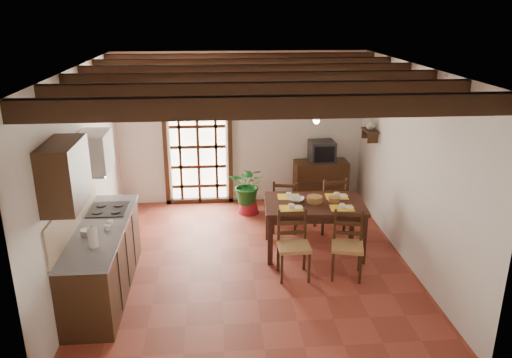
{
  "coord_description": "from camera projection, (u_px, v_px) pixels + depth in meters",
  "views": [
    {
      "loc": [
        -0.46,
        -6.45,
        3.53
      ],
      "look_at": [
        0.1,
        0.4,
        1.15
      ],
      "focal_mm": 35.0,
      "sensor_mm": 36.0,
      "label": 1
    }
  ],
  "objects": [
    {
      "name": "room_shell",
      "position": [
        251.0,
        142.0,
        6.67
      ],
      "size": [
        4.52,
        5.02,
        2.81
      ],
      "color": "silver",
      "rests_on": "ground_plane"
    },
    {
      "name": "table_bowl",
      "position": [
        297.0,
        200.0,
        7.4
      ],
      "size": [
        0.27,
        0.27,
        0.05
      ],
      "primitive_type": "imported",
      "rotation": [
        0.0,
        0.0,
        -0.3
      ],
      "color": "white",
      "rests_on": "dining_table"
    },
    {
      "name": "french_door",
      "position": [
        198.0,
        143.0,
        9.12
      ],
      "size": [
        1.26,
        0.11,
        2.32
      ],
      "color": "white",
      "rests_on": "ground_plane"
    },
    {
      "name": "chair_far_left",
      "position": [
        285.0,
        214.0,
        8.23
      ],
      "size": [
        0.5,
        0.48,
        0.9
      ],
      "rotation": [
        0.0,
        0.0,
        2.9
      ],
      "color": "#A87D47",
      "rests_on": "ground_plane"
    },
    {
      "name": "fuse_box",
      "position": [
        323.0,
        109.0,
        9.14
      ],
      "size": [
        0.25,
        0.03,
        0.32
      ],
      "primitive_type": "cube",
      "color": "white",
      "rests_on": "room_shell"
    },
    {
      "name": "upper_cabinet",
      "position": [
        65.0,
        174.0,
        5.27
      ],
      "size": [
        0.35,
        0.8,
        0.7
      ],
      "primitive_type": "cube",
      "color": "#311D0F",
      "rests_on": "room_shell"
    },
    {
      "name": "range_hood",
      "position": [
        94.0,
        152.0,
        6.49
      ],
      "size": [
        0.38,
        0.6,
        0.54
      ],
      "color": "white",
      "rests_on": "room_shell"
    },
    {
      "name": "kitchen_counter",
      "position": [
        103.0,
        259.0,
        6.39
      ],
      "size": [
        0.64,
        2.25,
        1.38
      ],
      "color": "#311D0F",
      "rests_on": "ground_plane"
    },
    {
      "name": "shelf_vase",
      "position": [
        371.0,
        125.0,
        8.4
      ],
      "size": [
        0.15,
        0.15,
        0.15
      ],
      "primitive_type": "imported",
      "color": "#B2BFB2",
      "rests_on": "wall_shelf"
    },
    {
      "name": "dining_table",
      "position": [
        314.0,
        209.0,
        7.4
      ],
      "size": [
        1.52,
        1.04,
        0.79
      ],
      "rotation": [
        0.0,
        0.0,
        -0.07
      ],
      "color": "black",
      "rests_on": "ground_plane"
    },
    {
      "name": "counter_items",
      "position": [
        101.0,
        221.0,
        6.32
      ],
      "size": [
        0.5,
        1.43,
        0.25
      ],
      "color": "black",
      "rests_on": "kitchen_counter"
    },
    {
      "name": "chair_far_right",
      "position": [
        330.0,
        213.0,
        8.24
      ],
      "size": [
        0.5,
        0.48,
        0.95
      ],
      "rotation": [
        0.0,
        0.0,
        3.31
      ],
      "color": "#A87D47",
      "rests_on": "ground_plane"
    },
    {
      "name": "framed_picture",
      "position": [
        377.0,
        101.0,
        8.27
      ],
      "size": [
        0.03,
        0.32,
        0.32
      ],
      "color": "brown",
      "rests_on": "room_shell"
    },
    {
      "name": "crt_tv",
      "position": [
        322.0,
        151.0,
        9.13
      ],
      "size": [
        0.47,
        0.43,
        0.39
      ],
      "rotation": [
        0.0,
        0.0,
        0.04
      ],
      "color": "black",
      "rests_on": "sideboard"
    },
    {
      "name": "shelf_flowers",
      "position": [
        372.0,
        112.0,
        8.33
      ],
      "size": [
        0.14,
        0.14,
        0.36
      ],
      "color": "yellow",
      "rests_on": "shelf_vase"
    },
    {
      "name": "potted_plant",
      "position": [
        248.0,
        183.0,
        8.85
      ],
      "size": [
        1.98,
        1.81,
        1.84
      ],
      "primitive_type": "imported",
      "rotation": [
        0.0,
        0.0,
        -0.28
      ],
      "color": "#144C19",
      "rests_on": "ground_plane"
    },
    {
      "name": "chair_near_left",
      "position": [
        293.0,
        257.0,
        6.82
      ],
      "size": [
        0.43,
        0.41,
        0.93
      ],
      "rotation": [
        0.0,
        0.0,
        0.01
      ],
      "color": "#A87D47",
      "rests_on": "ground_plane"
    },
    {
      "name": "sideboard",
      "position": [
        320.0,
        182.0,
        9.34
      ],
      "size": [
        0.98,
        0.46,
        0.83
      ],
      "primitive_type": "cube",
      "rotation": [
        0.0,
        0.0,
        0.02
      ],
      "color": "#311D0F",
      "rests_on": "ground_plane"
    },
    {
      "name": "chair_near_right",
      "position": [
        347.0,
        257.0,
        6.83
      ],
      "size": [
        0.51,
        0.49,
        0.91
      ],
      "rotation": [
        0.0,
        0.0,
        -0.24
      ],
      "color": "#A87D47",
      "rests_on": "ground_plane"
    },
    {
      "name": "ground_plane",
      "position": [
        251.0,
        263.0,
        7.26
      ],
      "size": [
        5.0,
        5.0,
        0.0
      ],
      "primitive_type": "plane",
      "color": "maroon"
    },
    {
      "name": "ceiling_beams",
      "position": [
        251.0,
        76.0,
        6.38
      ],
      "size": [
        4.5,
        4.34,
        0.2
      ],
      "color": "black",
      "rests_on": "room_shell"
    },
    {
      "name": "table_setting",
      "position": [
        315.0,
        198.0,
        7.34
      ],
      "size": [
        1.06,
        0.71,
        0.1
      ],
      "rotation": [
        0.0,
        0.0,
        -0.07
      ],
      "color": "yellow",
      "rests_on": "dining_table"
    },
    {
      "name": "wall_shelf",
      "position": [
        370.0,
        133.0,
        8.44
      ],
      "size": [
        0.2,
        0.42,
        0.2
      ],
      "color": "#311D0F",
      "rests_on": "room_shell"
    },
    {
      "name": "pendant_lamp",
      "position": [
        317.0,
        115.0,
        7.04
      ],
      "size": [
        0.36,
        0.36,
        0.84
      ],
      "color": "black",
      "rests_on": "room_shell"
    },
    {
      "name": "plant_pot",
      "position": [
        248.0,
        207.0,
        9.0
      ],
      "size": [
        0.38,
        0.38,
        0.23
      ],
      "primitive_type": "cone",
      "color": "maroon",
      "rests_on": "ground_plane"
    }
  ]
}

